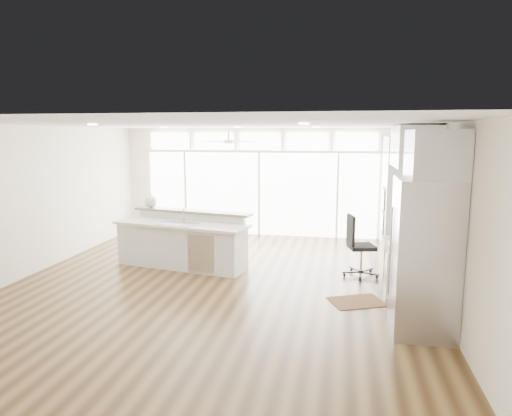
# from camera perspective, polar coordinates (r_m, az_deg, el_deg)

# --- Properties ---
(floor) EXTENTS (7.00, 8.00, 0.02)m
(floor) POSITION_cam_1_polar(r_m,az_deg,el_deg) (7.99, -4.75, -9.45)
(floor) COLOR #3F2913
(floor) RESTS_ON ground
(ceiling) EXTENTS (7.00, 8.00, 0.02)m
(ceiling) POSITION_cam_1_polar(r_m,az_deg,el_deg) (7.57, -5.03, 10.36)
(ceiling) COLOR white
(ceiling) RESTS_ON wall_back
(wall_back) EXTENTS (7.00, 0.04, 2.70)m
(wall_back) POSITION_cam_1_polar(r_m,az_deg,el_deg) (11.54, 0.49, 3.27)
(wall_back) COLOR white
(wall_back) RESTS_ON floor
(wall_front) EXTENTS (7.00, 0.04, 2.70)m
(wall_front) POSITION_cam_1_polar(r_m,az_deg,el_deg) (4.06, -20.48, -8.47)
(wall_front) COLOR white
(wall_front) RESTS_ON floor
(wall_left) EXTENTS (0.04, 8.00, 2.70)m
(wall_left) POSITION_cam_1_polar(r_m,az_deg,el_deg) (9.24, -26.27, 0.84)
(wall_left) COLOR white
(wall_left) RESTS_ON floor
(wall_right) EXTENTS (0.04, 8.00, 2.70)m
(wall_right) POSITION_cam_1_polar(r_m,az_deg,el_deg) (7.52, 21.72, -0.57)
(wall_right) COLOR white
(wall_right) RESTS_ON floor
(glass_wall) EXTENTS (5.80, 0.06, 2.08)m
(glass_wall) POSITION_cam_1_polar(r_m,az_deg,el_deg) (11.51, 0.43, 1.75)
(glass_wall) COLOR white
(glass_wall) RESTS_ON wall_back
(transom_row) EXTENTS (5.90, 0.06, 0.40)m
(transom_row) POSITION_cam_1_polar(r_m,az_deg,el_deg) (11.42, 0.44, 8.39)
(transom_row) COLOR white
(transom_row) RESTS_ON wall_back
(desk_window) EXTENTS (0.04, 0.85, 0.85)m
(desk_window) POSITION_cam_1_polar(r_m,az_deg,el_deg) (7.78, 21.11, 1.26)
(desk_window) COLOR silver
(desk_window) RESTS_ON wall_right
(ceiling_fan) EXTENTS (1.16, 1.16, 0.32)m
(ceiling_fan) POSITION_cam_1_polar(r_m,az_deg,el_deg) (10.41, -3.45, 8.84)
(ceiling_fan) COLOR silver
(ceiling_fan) RESTS_ON ceiling
(recessed_lights) EXTENTS (3.40, 3.00, 0.02)m
(recessed_lights) POSITION_cam_1_polar(r_m,az_deg,el_deg) (7.77, -4.62, 10.19)
(recessed_lights) COLOR beige
(recessed_lights) RESTS_ON ceiling
(oven_cabinet) EXTENTS (0.64, 1.20, 2.50)m
(oven_cabinet) POSITION_cam_1_polar(r_m,az_deg,el_deg) (9.25, 17.62, 0.74)
(oven_cabinet) COLOR silver
(oven_cabinet) RESTS_ON floor
(desk_nook) EXTENTS (0.72, 1.30, 0.76)m
(desk_nook) POSITION_cam_1_polar(r_m,az_deg,el_deg) (7.96, 18.27, -7.03)
(desk_nook) COLOR silver
(desk_nook) RESTS_ON floor
(upper_cabinets) EXTENTS (0.64, 1.30, 0.64)m
(upper_cabinets) POSITION_cam_1_polar(r_m,az_deg,el_deg) (7.67, 19.31, 7.26)
(upper_cabinets) COLOR silver
(upper_cabinets) RESTS_ON wall_right
(refrigerator) EXTENTS (0.76, 0.90, 2.00)m
(refrigerator) POSITION_cam_1_polar(r_m,az_deg,el_deg) (6.22, 20.30, -5.72)
(refrigerator) COLOR #B0AFB4
(refrigerator) RESTS_ON floor
(fridge_cabinet) EXTENTS (0.64, 0.90, 0.60)m
(fridge_cabinet) POSITION_cam_1_polar(r_m,az_deg,el_deg) (6.05, 21.55, 6.28)
(fridge_cabinet) COLOR silver
(fridge_cabinet) RESTS_ON wall_right
(framed_photos) EXTENTS (0.06, 0.22, 0.80)m
(framed_photos) POSITION_cam_1_polar(r_m,az_deg,el_deg) (8.40, 20.32, 0.82)
(framed_photos) COLOR black
(framed_photos) RESTS_ON wall_right
(kitchen_island) EXTENTS (2.78, 1.48, 1.05)m
(kitchen_island) POSITION_cam_1_polar(r_m,az_deg,el_deg) (8.92, -9.30, -4.00)
(kitchen_island) COLOR silver
(kitchen_island) RESTS_ON floor
(rug) EXTENTS (0.96, 0.84, 0.01)m
(rug) POSITION_cam_1_polar(r_m,az_deg,el_deg) (7.30, 12.49, -11.35)
(rug) COLOR #382012
(rug) RESTS_ON floor
(office_chair) EXTENTS (0.69, 0.66, 1.11)m
(office_chair) POSITION_cam_1_polar(r_m,az_deg,el_deg) (8.43, 13.07, -4.67)
(office_chair) COLOR black
(office_chair) RESTS_ON floor
(fishbowl) EXTENTS (0.28, 0.28, 0.25)m
(fishbowl) POSITION_cam_1_polar(r_m,az_deg,el_deg) (9.64, -13.02, 0.80)
(fishbowl) COLOR silver
(fishbowl) RESTS_ON kitchen_island
(monitor) EXTENTS (0.17, 0.53, 0.43)m
(monitor) POSITION_cam_1_polar(r_m,az_deg,el_deg) (7.81, 17.91, -2.81)
(monitor) COLOR black
(monitor) RESTS_ON desk_nook
(keyboard) EXTENTS (0.12, 0.31, 0.02)m
(keyboard) POSITION_cam_1_polar(r_m,az_deg,el_deg) (7.84, 16.60, -4.27)
(keyboard) COLOR white
(keyboard) RESTS_ON desk_nook
(potted_plant) EXTENTS (0.28, 0.31, 0.23)m
(potted_plant) POSITION_cam_1_polar(r_m,az_deg,el_deg) (9.16, 18.04, 9.20)
(potted_plant) COLOR #285E28
(potted_plant) RESTS_ON oven_cabinet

